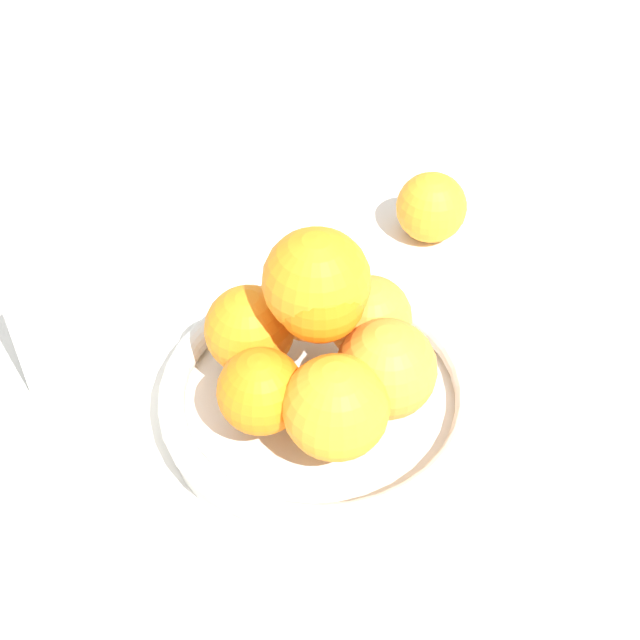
# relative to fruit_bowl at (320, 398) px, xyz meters

# --- Properties ---
(ground_plane) EXTENTS (4.00, 4.00, 0.00)m
(ground_plane) POSITION_rel_fruit_bowl_xyz_m (0.00, 0.00, -0.02)
(ground_plane) COLOR silver
(fruit_bowl) EXTENTS (0.27, 0.27, 0.04)m
(fruit_bowl) POSITION_rel_fruit_bowl_xyz_m (0.00, 0.00, 0.00)
(fruit_bowl) COLOR silver
(fruit_bowl) RESTS_ON ground_plane
(orange_pile) EXTENTS (0.18, 0.19, 0.14)m
(orange_pile) POSITION_rel_fruit_bowl_xyz_m (0.00, 0.00, 0.07)
(orange_pile) COLOR orange
(orange_pile) RESTS_ON fruit_bowl
(stray_orange) EXTENTS (0.07, 0.07, 0.07)m
(stray_orange) POSITION_rel_fruit_bowl_xyz_m (-0.26, 0.01, 0.01)
(stray_orange) COLOR orange
(stray_orange) RESTS_ON ground_plane
(drinking_glass) EXTENTS (0.08, 0.08, 0.11)m
(drinking_glass) POSITION_rel_fruit_bowl_xyz_m (0.05, -0.22, 0.03)
(drinking_glass) COLOR silver
(drinking_glass) RESTS_ON ground_plane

